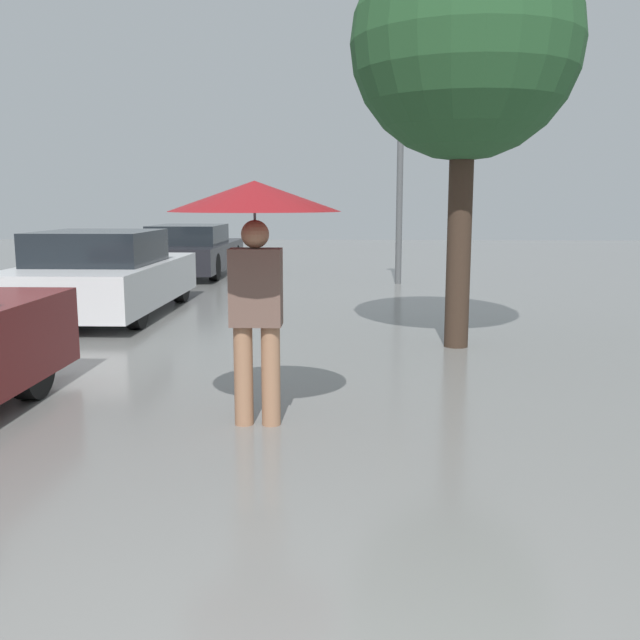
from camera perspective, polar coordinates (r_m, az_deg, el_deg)
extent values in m
cylinder|color=#9E7051|center=(5.44, -6.14, -4.42)|extent=(0.14, 0.14, 0.77)
cylinder|color=#9E7051|center=(5.42, -3.95, -4.46)|extent=(0.14, 0.14, 0.77)
cube|color=brown|center=(5.31, -5.15, 2.62)|extent=(0.38, 0.22, 0.58)
sphere|color=#9E7051|center=(5.27, -5.22, 6.85)|extent=(0.21, 0.21, 0.21)
cylinder|color=#515456|center=(5.28, -5.19, 5.31)|extent=(0.02, 0.02, 0.61)
cone|color=maroon|center=(5.27, -5.26, 9.84)|extent=(1.27, 1.27, 0.22)
cylinder|color=black|center=(6.61, -22.09, -3.31)|extent=(0.18, 0.60, 0.60)
cube|color=silver|center=(11.25, -16.85, 2.90)|extent=(1.90, 4.12, 0.61)
cube|color=black|center=(11.01, -17.33, 5.58)|extent=(1.61, 1.86, 0.48)
cylinder|color=black|center=(12.75, -18.59, 2.78)|extent=(0.18, 0.61, 0.61)
cylinder|color=black|center=(12.25, -11.08, 2.84)|extent=(0.18, 0.61, 0.61)
cylinder|color=black|center=(10.42, -23.53, 1.08)|extent=(0.18, 0.61, 0.61)
cylinder|color=black|center=(9.80, -14.49, 1.08)|extent=(0.18, 0.61, 0.61)
cube|color=black|center=(16.95, -10.26, 5.14)|extent=(1.78, 4.52, 0.56)
cube|color=black|center=(16.70, -10.47, 6.76)|extent=(1.51, 2.03, 0.43)
cylinder|color=black|center=(18.50, -11.74, 5.00)|extent=(0.18, 0.59, 0.59)
cylinder|color=black|center=(18.18, -6.82, 5.05)|extent=(0.18, 0.59, 0.59)
cylinder|color=black|center=(15.80, -14.17, 4.17)|extent=(0.18, 0.59, 0.59)
cylinder|color=black|center=(15.43, -8.45, 4.23)|extent=(0.18, 0.59, 0.59)
cylinder|color=#38281E|center=(8.36, 11.09, 7.01)|extent=(0.28, 0.28, 2.70)
sphere|color=#234C28|center=(8.53, 11.56, 20.88)|extent=(2.54, 2.54, 2.54)
cylinder|color=#515456|center=(14.73, 6.38, 10.02)|extent=(0.13, 0.13, 3.67)
sphere|color=beige|center=(14.87, 6.53, 17.51)|extent=(0.35, 0.35, 0.35)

